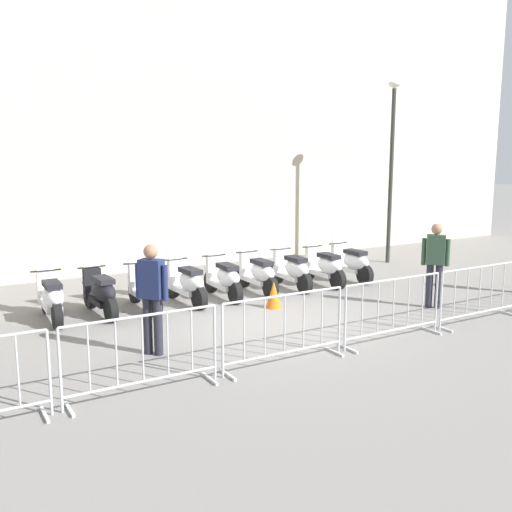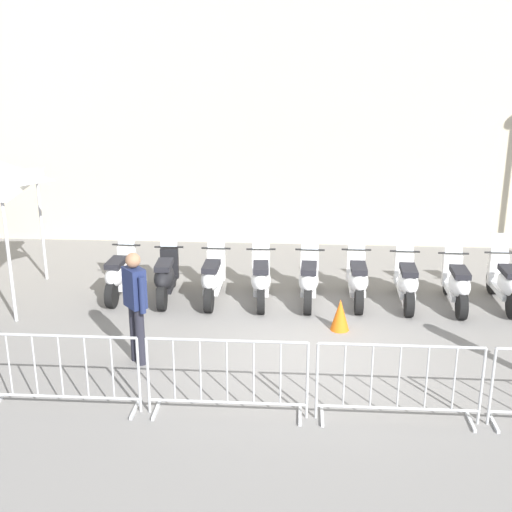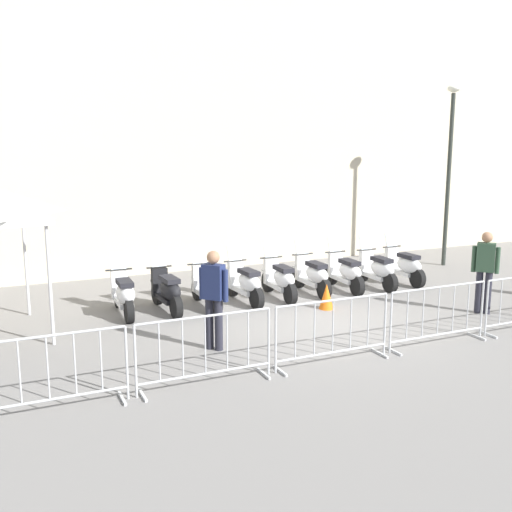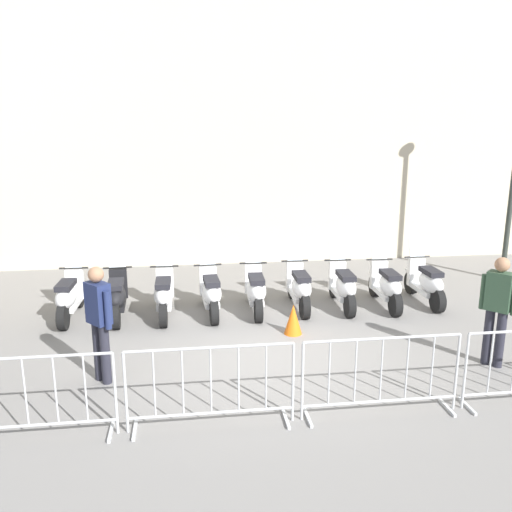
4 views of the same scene
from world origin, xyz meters
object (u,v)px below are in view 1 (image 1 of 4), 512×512
motorcycle_0 (51,298)px  traffic_cone (274,295)px  officer_mid_plaza (435,260)px  motorcycle_5 (258,273)px  officer_by_barriers (152,293)px  street_lamp (392,153)px  barrier_segment_1 (143,356)px  barrier_segment_3 (393,310)px  motorcycle_3 (187,283)px  motorcycle_4 (224,278)px  motorcycle_2 (145,288)px  motorcycle_8 (350,263)px  motorcycle_1 (101,293)px  barrier_segment_2 (284,330)px  motorcycle_6 (292,270)px  motorcycle_7 (324,267)px  barrier_segment_4 (479,295)px

motorcycle_0 → traffic_cone: size_ratio=3.13×
officer_mid_plaza → traffic_cone: officer_mid_plaza is taller
motorcycle_5 → officer_mid_plaza: bearing=-57.4°
officer_by_barriers → street_lamp: bearing=17.6°
barrier_segment_1 → barrier_segment_3: (4.29, -0.55, 0.00)m
motorcycle_3 → motorcycle_4: same height
barrier_segment_3 → officer_by_barriers: officer_by_barriers is taller
motorcycle_2 → motorcycle_0: bearing=169.3°
barrier_segment_3 → officer_by_barriers: size_ratio=1.19×
motorcycle_2 → barrier_segment_1: bearing=-117.4°
motorcycle_8 → motorcycle_4: bearing=173.6°
motorcycle_3 → traffic_cone: bearing=-47.1°
street_lamp → officer_mid_plaza: bearing=-130.8°
motorcycle_1 → traffic_cone: bearing=-27.9°
barrier_segment_2 → traffic_cone: (1.94, 2.58, -0.25)m
motorcycle_1 → motorcycle_4: same height
motorcycle_6 → motorcycle_7: same height
barrier_segment_4 → motorcycle_7: bearing=90.8°
motorcycle_7 → barrier_segment_1: (-6.38, -3.17, 0.07)m
motorcycle_2 → motorcycle_4: (1.77, -0.20, 0.00)m
barrier_segment_2 → motorcycle_3: bearing=79.9°
officer_mid_plaza → barrier_segment_3: bearing=-160.0°
officer_mid_plaza → officer_by_barriers: same height
motorcycle_1 → motorcycle_3: same height
street_lamp → officer_mid_plaza: size_ratio=2.99×
barrier_segment_1 → barrier_segment_4: size_ratio=1.00×
motorcycle_8 → street_lamp: bearing=21.1°
motorcycle_1 → barrier_segment_4: bearing=-41.4°
motorcycle_1 → officer_mid_plaza: (5.60, -3.59, 0.53)m
barrier_segment_3 → officer_mid_plaza: (2.38, 0.87, 0.46)m
motorcycle_6 → street_lamp: 5.37m
motorcycle_0 → officer_mid_plaza: (6.48, -3.78, 0.53)m
motorcycle_3 → motorcycle_6: bearing=-6.4°
motorcycle_2 → motorcycle_3: 0.90m
traffic_cone → motorcycle_7: bearing=20.7°
motorcycle_8 → officer_by_barriers: 6.73m
motorcycle_2 → motorcycle_1: bearing=171.0°
motorcycle_6 → barrier_segment_4: size_ratio=0.83×
motorcycle_2 → barrier_segment_4: 6.41m
motorcycle_8 → barrier_segment_3: (-2.99, -3.71, 0.07)m
barrier_segment_1 → street_lamp: size_ratio=0.40×
motorcycle_2 → barrier_segment_4: (4.48, -4.59, 0.07)m
barrier_segment_1 → barrier_segment_4: bearing=-7.3°
motorcycle_7 → barrier_segment_4: motorcycle_7 is taller
motorcycle_2 → motorcycle_5: 2.68m
motorcycle_1 → street_lamp: street_lamp is taller
barrier_segment_4 → barrier_segment_2: bearing=172.7°
motorcycle_4 → street_lamp: size_ratio=0.33×
motorcycle_0 → motorcycle_8: same height
barrier_segment_3 → motorcycle_6: bearing=72.7°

